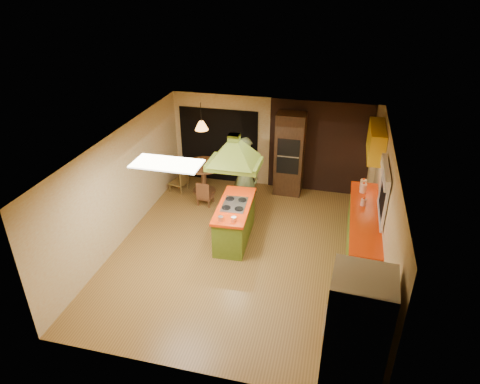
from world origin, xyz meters
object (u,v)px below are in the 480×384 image
(refrigerator, at_px, (356,334))
(dining_table, at_px, (204,172))
(man, at_px, (245,176))
(kitchen_island, at_px, (235,221))
(canister_large, at_px, (363,184))
(wall_oven, at_px, (290,154))

(refrigerator, height_order, dining_table, refrigerator)
(man, height_order, refrigerator, refrigerator)
(kitchen_island, relative_size, dining_table, 1.62)
(man, relative_size, canister_large, 9.09)
(man, bearing_deg, canister_large, -152.35)
(refrigerator, bearing_deg, dining_table, 130.34)
(man, bearing_deg, kitchen_island, 116.88)
(man, xyz_separation_m, wall_oven, (0.90, 1.30, 0.12))
(kitchen_island, distance_m, refrigerator, 4.24)
(man, distance_m, wall_oven, 1.59)
(kitchen_island, bearing_deg, dining_table, 121.38)
(refrigerator, relative_size, wall_oven, 0.90)
(man, bearing_deg, dining_table, -5.57)
(refrigerator, relative_size, canister_large, 9.20)
(man, bearing_deg, wall_oven, -99.94)
(man, relative_size, dining_table, 1.81)
(dining_table, distance_m, canister_large, 4.17)
(dining_table, bearing_deg, kitchen_island, -55.41)
(man, distance_m, refrigerator, 5.24)
(wall_oven, xyz_separation_m, dining_table, (-2.22, -0.54, -0.53))
(kitchen_island, bearing_deg, canister_large, 23.54)
(wall_oven, height_order, canister_large, wall_oven)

